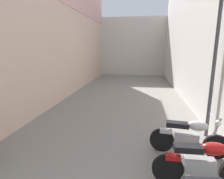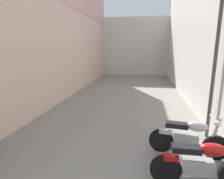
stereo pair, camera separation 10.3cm
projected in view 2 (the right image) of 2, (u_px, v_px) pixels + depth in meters
ground_plane at (118, 117)px, 7.29m from camera, size 35.13×35.13×0.00m
building_left at (56, 11)px, 8.81m from camera, size 0.45×19.13×8.44m
building_right at (200, 31)px, 7.96m from camera, size 0.45×19.13×6.59m
building_far_end at (136, 47)px, 18.80m from camera, size 9.03×2.00×5.40m
motorcycle_fourth at (201, 163)px, 3.53m from camera, size 1.85×0.58×1.04m
motorcycle_fifth at (189, 136)px, 4.57m from camera, size 1.85×0.58×1.04m
street_lamp at (215, 32)px, 5.04m from camera, size 0.79×0.18×5.19m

